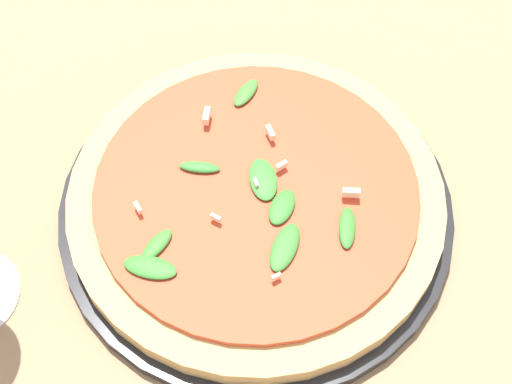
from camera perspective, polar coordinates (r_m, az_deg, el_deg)
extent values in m
plane|color=#9E7A56|center=(0.60, 3.35, -2.57)|extent=(6.00, 6.00, 0.00)
cylinder|color=black|center=(0.60, 0.00, -1.24)|extent=(0.33, 0.33, 0.01)
cylinder|color=tan|center=(0.59, 0.00, -0.47)|extent=(0.31, 0.31, 0.02)
cylinder|color=#C64728|center=(0.58, 0.00, 0.16)|extent=(0.26, 0.26, 0.01)
ellipsoid|color=#34792E|center=(0.58, -4.53, 1.99)|extent=(0.03, 0.03, 0.01)
ellipsoid|color=#35712B|center=(0.54, 2.31, -4.44)|extent=(0.04, 0.04, 0.01)
ellipsoid|color=#347629|center=(0.56, 1.94, -0.96)|extent=(0.04, 0.04, 0.01)
ellipsoid|color=#377C2C|center=(0.54, -8.46, -5.98)|extent=(0.04, 0.04, 0.01)
ellipsoid|color=#37812E|center=(0.58, 0.56, 1.02)|extent=(0.05, 0.03, 0.01)
ellipsoid|color=#39782B|center=(0.55, -7.94, -4.20)|extent=(0.03, 0.03, 0.01)
ellipsoid|color=#3F7A2E|center=(0.63, -0.82, 7.94)|extent=(0.03, 0.04, 0.01)
ellipsoid|color=#34752A|center=(0.56, 7.31, -2.85)|extent=(0.04, 0.03, 0.01)
cube|color=#EFE5C6|center=(0.53, 1.63, -6.76)|extent=(0.00, 0.01, 0.00)
cube|color=#EFE5C6|center=(0.61, -3.96, 6.10)|extent=(0.01, 0.01, 0.01)
cube|color=#EFE5C6|center=(0.57, -0.03, 0.76)|extent=(0.01, 0.00, 0.00)
cube|color=#EFE5C6|center=(0.60, 1.15, 4.77)|extent=(0.01, 0.00, 0.01)
cube|color=#EFE5C6|center=(0.58, 2.42, 2.27)|extent=(0.00, 0.01, 0.01)
cube|color=#EFE5C6|center=(0.56, -9.43, -1.24)|extent=(0.01, 0.00, 0.01)
cube|color=#EFE5C6|center=(0.57, 7.62, -0.06)|extent=(0.01, 0.01, 0.01)
cube|color=#EFE5C6|center=(0.55, -3.25, -2.06)|extent=(0.01, 0.01, 0.00)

